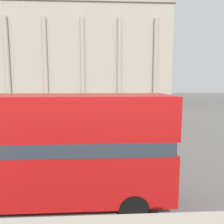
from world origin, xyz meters
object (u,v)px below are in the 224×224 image
at_px(plaza_building_left, 85,57).
at_px(traffic_light_near, 36,117).
at_px(pedestrian_white, 57,107).
at_px(traffic_light_mid, 82,108).
at_px(pedestrian_yellow, 124,126).
at_px(car_black, 156,118).
at_px(double_decker_bus, 12,147).
at_px(car_white, 115,125).
at_px(pedestrian_red, 69,122).

relative_size(plaza_building_left, traffic_light_near, 10.15).
bearing_deg(plaza_building_left, pedestrian_white, -99.00).
relative_size(traffic_light_mid, pedestrian_yellow, 2.09).
relative_size(traffic_light_near, pedestrian_white, 2.05).
relative_size(plaza_building_left, car_black, 8.67).
xyz_separation_m(double_decker_bus, traffic_light_mid, (1.41, 11.83, 0.02)).
height_order(car_white, pedestrian_white, pedestrian_white).
height_order(double_decker_bus, plaza_building_left, plaza_building_left).
distance_m(double_decker_bus, traffic_light_near, 6.18).
relative_size(plaza_building_left, pedestrian_white, 20.78).
relative_size(traffic_light_near, pedestrian_yellow, 2.16).
bearing_deg(double_decker_bus, car_black, 53.89).
xyz_separation_m(car_black, car_white, (-4.74, -3.89, 0.00)).
bearing_deg(car_black, pedestrian_yellow, -39.97).
bearing_deg(pedestrian_yellow, plaza_building_left, -122.58).
height_order(pedestrian_red, pedestrian_white, pedestrian_white).
xyz_separation_m(car_white, pedestrian_red, (-4.13, 0.37, 0.22)).
distance_m(pedestrian_red, pedestrian_yellow, 5.25).
height_order(car_white, pedestrian_red, pedestrian_red).
xyz_separation_m(traffic_light_near, pedestrian_white, (-2.20, 18.24, -1.34)).
bearing_deg(traffic_light_mid, pedestrian_white, 110.05).
height_order(plaza_building_left, traffic_light_mid, plaza_building_left).
relative_size(car_black, pedestrian_white, 2.40).
relative_size(traffic_light_near, car_white, 0.85).
bearing_deg(double_decker_bus, pedestrian_red, 82.94).
bearing_deg(traffic_light_mid, car_black, 26.42).
bearing_deg(pedestrian_red, pedestrian_yellow, 29.03).
relative_size(double_decker_bus, car_white, 2.63).
relative_size(double_decker_bus, pedestrian_yellow, 6.65).
height_order(pedestrian_white, pedestrian_yellow, pedestrian_white).
xyz_separation_m(pedestrian_white, pedestrian_yellow, (8.21, -14.31, -0.06)).
relative_size(traffic_light_mid, car_black, 0.82).
distance_m(plaza_building_left, car_white, 32.36).
bearing_deg(pedestrian_white, car_white, 158.79).
bearing_deg(traffic_light_near, plaza_building_left, 88.97).
bearing_deg(pedestrian_yellow, double_decker_bus, 21.24).
bearing_deg(pedestrian_red, pedestrian_white, 158.31).
distance_m(traffic_light_near, car_black, 13.99).
bearing_deg(car_black, traffic_light_mid, -67.73).
relative_size(double_decker_bus, traffic_light_near, 3.08).
xyz_separation_m(traffic_light_near, traffic_light_mid, (2.36, 5.73, -0.07)).
bearing_deg(traffic_light_mid, plaza_building_left, 93.21).
bearing_deg(car_white, plaza_building_left, -3.54).
bearing_deg(car_white, traffic_light_mid, 76.58).
xyz_separation_m(traffic_light_near, pedestrian_yellow, (6.01, 3.93, -1.40)).
bearing_deg(car_black, pedestrian_white, -129.40).
relative_size(plaza_building_left, pedestrian_yellow, 21.90).
xyz_separation_m(plaza_building_left, traffic_light_mid, (1.71, -30.51, -7.94)).
relative_size(plaza_building_left, pedestrian_red, 22.64).
distance_m(traffic_light_mid, pedestrian_yellow, 4.28).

